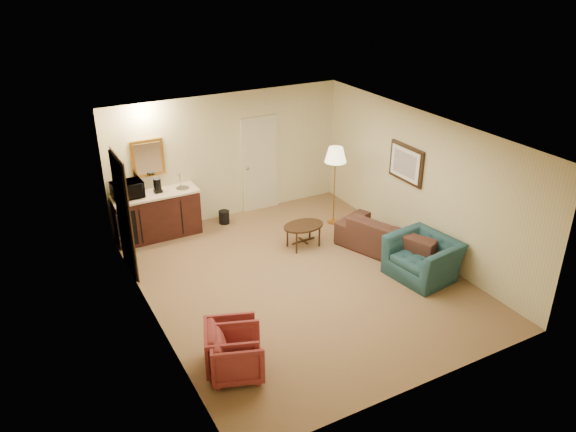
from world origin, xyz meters
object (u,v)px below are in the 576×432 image
Objects in this scene: rose_chair_far at (237,353)px; coffee_maker at (157,185)px; floor_lamp at (334,186)px; rose_chair_near at (232,345)px; teal_armchair at (423,252)px; waste_bin at (224,217)px; sofa at (398,233)px; coffee_table at (303,236)px; wetbar_cabinet at (157,215)px; microwave at (127,188)px.

coffee_maker reaches higher than rose_chair_far.
rose_chair_near is at bearing -139.18° from floor_lamp.
waste_bin is (-2.20, 3.55, -0.34)m from teal_armchair.
sofa is at bearing -79.85° from floor_lamp.
coffee_table is 1.90m from waste_bin.
sofa is 2.85× the size of coffee_table.
wetbar_cabinet is 1.39m from waste_bin.
coffee_table is at bearing -36.93° from wetbar_cabinet.
coffee_table is at bearing -34.60° from microwave.
waste_bin is 1.58m from coffee_maker.
wetbar_cabinet reaches higher than rose_chair_near.
wetbar_cabinet is at bearing 177.03° from waste_bin.
coffee_maker is (-1.28, 0.09, 0.92)m from waste_bin.
sofa is 2.07× the size of teal_armchair.
sofa is at bearing -46.35° from coffee_maker.
coffee_table is 2.94m from coffee_maker.
rose_chair_far is 1.23× the size of microwave.
rose_chair_near is 0.17m from rose_chair_far.
wetbar_cabinet is 2.29× the size of rose_chair_near.
rose_chair_far is at bearing 90.92° from sofa.
rose_chair_near is at bearing -93.39° from wetbar_cabinet.
waste_bin is at bearing -156.05° from teal_armchair.
wetbar_cabinet reaches higher than rose_chair_far.
sofa is 4.01× the size of microwave.
coffee_maker is at bearing 176.09° from waste_bin.
rose_chair_far is 4.48m from coffee_maker.
coffee_maker is at bearing 15.54° from rose_chair_near.
floor_lamp is at bearing 29.79° from coffee_table.
wetbar_cabinet is at bearing 16.44° from rose_chair_near.
coffee_maker is (-3.28, 1.13, 0.24)m from floor_lamp.
rose_chair_far is 3.69m from coffee_table.
sofa is 3.60m from waste_bin.
teal_armchair reaches higher than waste_bin.
coffee_maker is at bearing -144.09° from teal_armchair.
waste_bin is at bearing -2.97° from wetbar_cabinet.
coffee_table is at bearing -23.72° from rose_chair_far.
coffee_maker reaches higher than rose_chair_near.
coffee_maker is (0.32, 4.24, 0.70)m from rose_chair_near.
teal_armchair is 5.50m from microwave.
coffee_maker is (0.57, -0.03, -0.05)m from microwave.
rose_chair_near is at bearing -102.29° from coffee_maker.
coffee_table is (-1.37, 1.10, -0.21)m from sofa.
coffee_maker is (0.07, 0.02, 0.60)m from wetbar_cabinet.
rose_chair_near is 1.27× the size of microwave.
floor_lamp is 4.03m from microwave.
coffee_table is at bearing -25.59° from rose_chair_near.
microwave reaches higher than sofa.
sofa is 1.78m from floor_lamp.
microwave reaches higher than rose_chair_far.
teal_armchair is at bearing -44.41° from microwave.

